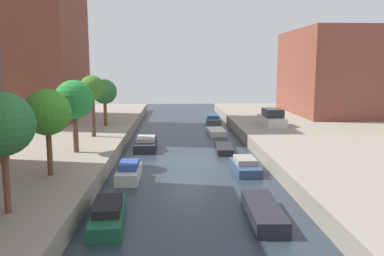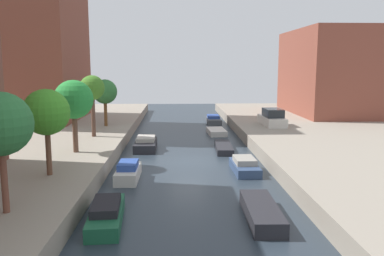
{
  "view_description": "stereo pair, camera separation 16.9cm",
  "coord_description": "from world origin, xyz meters",
  "px_view_note": "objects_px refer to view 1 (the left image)",
  "views": [
    {
      "loc": [
        -0.98,
        -27.13,
        6.65
      ],
      "look_at": [
        0.48,
        5.58,
        1.49
      ],
      "focal_mm": 37.42,
      "sensor_mm": 36.0,
      "label": 1
    },
    {
      "loc": [
        -0.81,
        -27.13,
        6.65
      ],
      "look_at": [
        0.48,
        5.58,
        1.49
      ],
      "focal_mm": 37.42,
      "sensor_mm": 36.0,
      "label": 2
    }
  ],
  "objects_px": {
    "moored_boat_left_2": "(129,172)",
    "street_tree_4": "(92,89)",
    "apartment_tower_far": "(26,12)",
    "street_tree_2": "(47,113)",
    "moored_boat_right_1": "(263,212)",
    "low_block_right": "(335,72)",
    "street_tree_3": "(74,100)",
    "moored_boat_right_5": "(213,120)",
    "moored_boat_right_3": "(224,147)",
    "parked_car": "(272,118)",
    "moored_boat_right_4": "(216,132)",
    "street_tree_5": "(105,92)",
    "moored_boat_right_2": "(245,166)",
    "moored_boat_left_1": "(108,214)",
    "street_tree_1": "(2,125)",
    "moored_boat_left_3": "(146,144)"
  },
  "relations": [
    {
      "from": "moored_boat_left_2",
      "to": "street_tree_4",
      "type": "bearing_deg",
      "value": 112.84
    },
    {
      "from": "apartment_tower_far",
      "to": "street_tree_2",
      "type": "xyz_separation_m",
      "value": [
        8.58,
        -22.15,
        -7.7
      ]
    },
    {
      "from": "moored_boat_right_1",
      "to": "low_block_right",
      "type": "bearing_deg",
      "value": 63.41
    },
    {
      "from": "street_tree_3",
      "to": "apartment_tower_far",
      "type": "bearing_deg",
      "value": 117.32
    },
    {
      "from": "street_tree_3",
      "to": "moored_boat_right_5",
      "type": "distance_m",
      "value": 22.82
    },
    {
      "from": "moored_boat_right_3",
      "to": "moored_boat_right_5",
      "type": "relative_size",
      "value": 1.08
    },
    {
      "from": "parked_car",
      "to": "moored_boat_right_4",
      "type": "relative_size",
      "value": 1.29
    },
    {
      "from": "street_tree_5",
      "to": "moored_boat_right_2",
      "type": "relative_size",
      "value": 1.21
    },
    {
      "from": "low_block_right",
      "to": "moored_boat_left_1",
      "type": "bearing_deg",
      "value": -125.68
    },
    {
      "from": "street_tree_5",
      "to": "moored_boat_right_2",
      "type": "xyz_separation_m",
      "value": [
        10.89,
        -13.08,
        -3.81
      ]
    },
    {
      "from": "street_tree_2",
      "to": "moored_boat_right_1",
      "type": "xyz_separation_m",
      "value": [
        10.29,
        -3.99,
        -3.93
      ]
    },
    {
      "from": "street_tree_1",
      "to": "moored_boat_right_3",
      "type": "xyz_separation_m",
      "value": [
        10.32,
        15.66,
        -4.21
      ]
    },
    {
      "from": "apartment_tower_far",
      "to": "low_block_right",
      "type": "distance_m",
      "value": 34.78
    },
    {
      "from": "street_tree_1",
      "to": "street_tree_4",
      "type": "xyz_separation_m",
      "value": [
        0.0,
        16.73,
        0.35
      ]
    },
    {
      "from": "street_tree_1",
      "to": "street_tree_3",
      "type": "height_order",
      "value": "street_tree_3"
    },
    {
      "from": "street_tree_1",
      "to": "moored_boat_left_3",
      "type": "distance_m",
      "value": 17.42
    },
    {
      "from": "low_block_right",
      "to": "moored_boat_right_3",
      "type": "height_order",
      "value": "low_block_right"
    },
    {
      "from": "low_block_right",
      "to": "moored_boat_right_2",
      "type": "xyz_separation_m",
      "value": [
        -14.53,
        -22.37,
        -5.48
      ]
    },
    {
      "from": "low_block_right",
      "to": "parked_car",
      "type": "xyz_separation_m",
      "value": [
        -9.72,
        -9.49,
        -4.19
      ]
    },
    {
      "from": "street_tree_3",
      "to": "moored_boat_left_3",
      "type": "distance_m",
      "value": 7.99
    },
    {
      "from": "moored_boat_left_1",
      "to": "moored_boat_right_1",
      "type": "height_order",
      "value": "moored_boat_left_1"
    },
    {
      "from": "parked_car",
      "to": "street_tree_5",
      "type": "bearing_deg",
      "value": 179.28
    },
    {
      "from": "street_tree_2",
      "to": "parked_car",
      "type": "distance_m",
      "value": 23.1
    },
    {
      "from": "street_tree_5",
      "to": "moored_boat_right_3",
      "type": "xyz_separation_m",
      "value": [
        10.32,
        -6.65,
        -3.95
      ]
    },
    {
      "from": "street_tree_2",
      "to": "moored_boat_left_3",
      "type": "relative_size",
      "value": 1.08
    },
    {
      "from": "moored_boat_right_3",
      "to": "moored_boat_right_4",
      "type": "distance_m",
      "value": 7.35
    },
    {
      "from": "moored_boat_left_3",
      "to": "moored_boat_right_1",
      "type": "bearing_deg",
      "value": -67.79
    },
    {
      "from": "street_tree_4",
      "to": "moored_boat_left_1",
      "type": "height_order",
      "value": "street_tree_4"
    },
    {
      "from": "moored_boat_left_2",
      "to": "moored_boat_right_4",
      "type": "height_order",
      "value": "moored_boat_left_2"
    },
    {
      "from": "street_tree_5",
      "to": "moored_boat_right_1",
      "type": "height_order",
      "value": "street_tree_5"
    },
    {
      "from": "street_tree_5",
      "to": "moored_boat_left_1",
      "type": "height_order",
      "value": "street_tree_5"
    },
    {
      "from": "moored_boat_left_3",
      "to": "street_tree_3",
      "type": "bearing_deg",
      "value": -126.9
    },
    {
      "from": "apartment_tower_far",
      "to": "moored_boat_right_4",
      "type": "distance_m",
      "value": 22.83
    },
    {
      "from": "street_tree_5",
      "to": "moored_boat_left_3",
      "type": "height_order",
      "value": "street_tree_5"
    },
    {
      "from": "apartment_tower_far",
      "to": "street_tree_2",
      "type": "height_order",
      "value": "apartment_tower_far"
    },
    {
      "from": "street_tree_5",
      "to": "moored_boat_right_2",
      "type": "distance_m",
      "value": 17.44
    },
    {
      "from": "street_tree_3",
      "to": "moored_boat_left_2",
      "type": "bearing_deg",
      "value": -39.56
    },
    {
      "from": "moored_boat_left_1",
      "to": "moored_boat_left_2",
      "type": "height_order",
      "value": "moored_boat_left_2"
    },
    {
      "from": "street_tree_4",
      "to": "moored_boat_right_4",
      "type": "distance_m",
      "value": 13.05
    },
    {
      "from": "parked_car",
      "to": "moored_boat_right_5",
      "type": "height_order",
      "value": "parked_car"
    },
    {
      "from": "low_block_right",
      "to": "moored_boat_left_3",
      "type": "height_order",
      "value": "low_block_right"
    },
    {
      "from": "street_tree_2",
      "to": "parked_car",
      "type": "relative_size",
      "value": 1.0
    },
    {
      "from": "apartment_tower_far",
      "to": "street_tree_4",
      "type": "xyz_separation_m",
      "value": [
        8.58,
        -10.79,
        -7.16
      ]
    },
    {
      "from": "street_tree_1",
      "to": "moored_boat_right_1",
      "type": "height_order",
      "value": "street_tree_1"
    },
    {
      "from": "low_block_right",
      "to": "moored_boat_right_5",
      "type": "distance_m",
      "value": 15.56
    },
    {
      "from": "moored_boat_right_2",
      "to": "moored_boat_right_4",
      "type": "relative_size",
      "value": 1.04
    },
    {
      "from": "parked_car",
      "to": "moored_boat_right_3",
      "type": "relative_size",
      "value": 0.99
    },
    {
      "from": "street_tree_1",
      "to": "moored_boat_right_5",
      "type": "xyz_separation_m",
      "value": [
        10.89,
        30.55,
        -4.06
      ]
    },
    {
      "from": "moored_boat_left_2",
      "to": "street_tree_1",
      "type": "bearing_deg",
      "value": -115.74
    },
    {
      "from": "moored_boat_left_2",
      "to": "moored_boat_left_3",
      "type": "relative_size",
      "value": 0.81
    }
  ]
}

